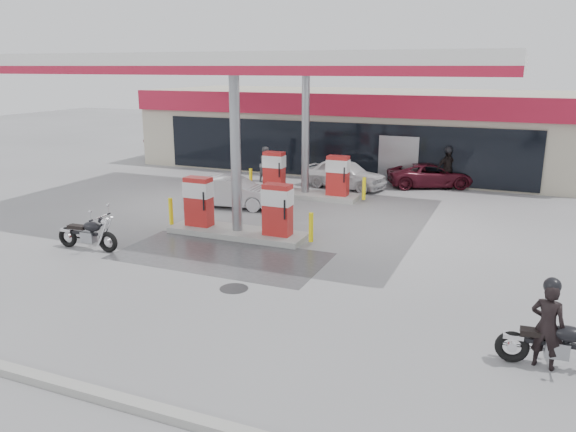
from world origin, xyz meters
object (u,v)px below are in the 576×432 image
object	(u,v)px
sedan_white	(345,174)
parked_car_right	(431,175)
main_motorcycle	(557,345)
biker_walking	(447,169)
pump_island_near	(237,214)
attendant	(266,164)
hatchback_silver	(232,192)
parked_motorcycle	(88,234)
biker_main	(547,326)
parked_car_left	(180,150)
pump_island_far	(305,180)

from	to	relation	value
sedan_white	parked_car_right	size ratio (longest dim) A/B	0.97
main_motorcycle	biker_walking	xyz separation A→B (m)	(-3.85, 14.88, 0.43)
pump_island_near	biker_walking	distance (m)	11.09
sedan_white	attendant	world-z (taller)	attendant
sedan_white	parked_car_right	world-z (taller)	sedan_white
hatchback_silver	biker_walking	xyz separation A→B (m)	(7.12, 6.58, 0.29)
main_motorcycle	parked_motorcycle	distance (m)	12.56
biker_main	parked_car_right	xyz separation A→B (m)	(-4.35, 15.09, -0.27)
sedan_white	parked_car_left	size ratio (longest dim) A/B	0.91
biker_main	sedan_white	world-z (taller)	biker_main
sedan_white	biker_walking	bearing A→B (deg)	-57.36
main_motorcycle	attendant	bearing A→B (deg)	127.54
biker_walking	parked_car_right	bearing A→B (deg)	122.59
pump_island_far	biker_main	world-z (taller)	pump_island_far
pump_island_far	sedan_white	distance (m)	2.44
main_motorcycle	sedan_white	bearing A→B (deg)	117.00
pump_island_near	sedan_white	size ratio (longest dim) A/B	1.38
biker_main	sedan_white	distance (m)	15.45
pump_island_near	pump_island_far	bearing A→B (deg)	90.00
biker_main	biker_walking	bearing A→B (deg)	-62.15
parked_motorcycle	sedan_white	bearing A→B (deg)	65.82
parked_car_right	main_motorcycle	bearing A→B (deg)	172.87
biker_main	parked_car_left	distance (m)	25.45
pump_island_near	main_motorcycle	bearing A→B (deg)	-29.30
parked_motorcycle	main_motorcycle	bearing A→B (deg)	-12.51
attendant	hatchback_silver	world-z (taller)	attendant
biker_main	hatchback_silver	xyz separation A→B (m)	(-10.78, 8.32, -0.21)
attendant	parked_motorcycle	bearing A→B (deg)	-170.46
hatchback_silver	biker_walking	size ratio (longest dim) A/B	2.04
pump_island_near	sedan_white	distance (m)	8.28
parked_motorcycle	sedan_white	world-z (taller)	sedan_white
parked_car_left	parked_car_right	xyz separation A→B (m)	(14.50, -2.00, -0.06)
pump_island_far	parked_motorcycle	xyz separation A→B (m)	(-3.34, -8.99, -0.24)
sedan_white	parked_car_left	world-z (taller)	sedan_white
parked_car_left	parked_car_right	size ratio (longest dim) A/B	1.06
parked_car_right	biker_walking	world-z (taller)	biker_walking
pump_island_near	main_motorcycle	world-z (taller)	pump_island_near
biker_main	hatchback_silver	bearing A→B (deg)	-23.62
biker_main	parked_car_right	bearing A→B (deg)	-59.88
parked_car_right	sedan_white	bearing A→B (deg)	93.12
biker_main	hatchback_silver	world-z (taller)	biker_main
main_motorcycle	parked_motorcycle	world-z (taller)	parked_motorcycle
pump_island_near	parked_motorcycle	xyz separation A→B (m)	(-3.34, -2.99, -0.24)
pump_island_far	biker_walking	world-z (taller)	pump_island_far
sedan_white	attendant	bearing A→B (deg)	101.78
attendant	main_motorcycle	bearing A→B (deg)	-126.04
parked_car_right	biker_walking	xyz separation A→B (m)	(0.69, -0.20, 0.35)
pump_island_near	hatchback_silver	size ratio (longest dim) A/B	1.43
parked_car_right	biker_walking	distance (m)	0.80
parked_car_left	hatchback_silver	bearing A→B (deg)	-137.69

